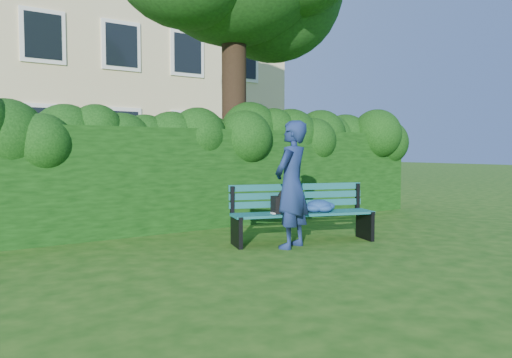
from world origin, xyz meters
TOP-DOWN VIEW (x-y plane):
  - ground at (0.00, 0.00)m, footprint 80.00×80.00m
  - apartment_building at (-0.00, 13.99)m, footprint 16.00×8.08m
  - hedge at (0.00, 2.20)m, footprint 10.00×1.00m
  - park_bench at (0.33, -0.19)m, footprint 2.27×1.22m
  - man_reading at (-0.09, -0.42)m, footprint 0.80×0.68m

SIDE VIEW (x-z plane):
  - ground at x=0.00m, z-range 0.00..0.00m
  - park_bench at x=0.33m, z-range 0.06..0.95m
  - hedge at x=0.00m, z-range 0.00..1.80m
  - man_reading at x=-0.09m, z-range 0.00..1.85m
  - apartment_building at x=0.00m, z-range 0.00..12.00m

